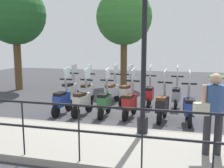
# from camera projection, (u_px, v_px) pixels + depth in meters

# --- Properties ---
(ground_plane) EXTENTS (28.00, 28.00, 0.00)m
(ground_plane) POSITION_uv_depth(u_px,v_px,m) (125.00, 111.00, 8.63)
(ground_plane) COLOR #38383D
(promenade_walkway) EXTENTS (2.20, 20.00, 0.15)m
(promenade_walkway) POSITION_uv_depth(u_px,v_px,m) (97.00, 143.00, 5.60)
(promenade_walkway) COLOR gray
(promenade_walkway) RESTS_ON ground_plane
(fence_railing) EXTENTS (0.04, 16.03, 1.07)m
(fence_railing) POSITION_uv_depth(u_px,v_px,m) (79.00, 122.00, 4.47)
(fence_railing) COLOR black
(fence_railing) RESTS_ON promenade_walkway
(lamp_post_near) EXTENTS (0.26, 0.90, 4.31)m
(lamp_post_near) POSITION_uv_depth(u_px,v_px,m) (144.00, 54.00, 5.79)
(lamp_post_near) COLOR black
(lamp_post_near) RESTS_ON promenade_walkway
(pedestrian_with_bag) EXTENTS (0.40, 0.63, 1.59)m
(pedestrian_with_bag) POSITION_uv_depth(u_px,v_px,m) (213.00, 108.00, 4.73)
(pedestrian_with_bag) COLOR #28282D
(pedestrian_with_bag) RESTS_ON promenade_walkway
(tree_large) EXTENTS (3.01, 3.01, 5.28)m
(tree_large) POSITION_uv_depth(u_px,v_px,m) (15.00, 15.00, 12.30)
(tree_large) COLOR brown
(tree_large) RESTS_ON ground_plane
(tree_distant) EXTENTS (3.01, 3.01, 5.26)m
(tree_distant) POSITION_uv_depth(u_px,v_px,m) (124.00, 17.00, 13.38)
(tree_distant) COLOR brown
(tree_distant) RESTS_ON ground_plane
(potted_palm) EXTENTS (1.06, 0.66, 1.05)m
(potted_palm) POSITION_uv_depth(u_px,v_px,m) (216.00, 90.00, 10.17)
(potted_palm) COLOR #9E5B3D
(potted_palm) RESTS_ON ground_plane
(scooter_near_0) EXTENTS (1.23, 0.44, 1.54)m
(scooter_near_0) POSITION_uv_depth(u_px,v_px,m) (189.00, 107.00, 7.20)
(scooter_near_0) COLOR black
(scooter_near_0) RESTS_ON ground_plane
(scooter_near_1) EXTENTS (1.23, 0.46, 1.54)m
(scooter_near_1) POSITION_uv_depth(u_px,v_px,m) (162.00, 105.00, 7.48)
(scooter_near_1) COLOR black
(scooter_near_1) RESTS_ON ground_plane
(scooter_near_2) EXTENTS (1.23, 0.46, 1.54)m
(scooter_near_2) POSITION_uv_depth(u_px,v_px,m) (130.00, 102.00, 7.80)
(scooter_near_2) COLOR black
(scooter_near_2) RESTS_ON ground_plane
(scooter_near_3) EXTENTS (1.23, 0.44, 1.54)m
(scooter_near_3) POSITION_uv_depth(u_px,v_px,m) (105.00, 101.00, 7.94)
(scooter_near_3) COLOR black
(scooter_near_3) RESTS_ON ground_plane
(scooter_near_4) EXTENTS (1.22, 0.48, 1.54)m
(scooter_near_4) POSITION_uv_depth(u_px,v_px,m) (82.00, 101.00, 8.06)
(scooter_near_4) COLOR black
(scooter_near_4) RESTS_ON ground_plane
(scooter_near_5) EXTENTS (1.23, 0.44, 1.54)m
(scooter_near_5) POSITION_uv_depth(u_px,v_px,m) (62.00, 100.00, 8.17)
(scooter_near_5) COLOR black
(scooter_near_5) RESTS_ON ground_plane
(scooter_far_0) EXTENTS (1.23, 0.44, 1.54)m
(scooter_far_0) POSITION_uv_depth(u_px,v_px,m) (176.00, 95.00, 8.93)
(scooter_far_0) COLOR black
(scooter_far_0) RESTS_ON ground_plane
(scooter_far_1) EXTENTS (1.23, 0.44, 1.54)m
(scooter_far_1) POSITION_uv_depth(u_px,v_px,m) (149.00, 94.00, 9.14)
(scooter_far_1) COLOR black
(scooter_far_1) RESTS_ON ground_plane
(scooter_far_2) EXTENTS (1.20, 0.55, 1.54)m
(scooter_far_2) POSITION_uv_depth(u_px,v_px,m) (127.00, 92.00, 9.49)
(scooter_far_2) COLOR black
(scooter_far_2) RESTS_ON ground_plane
(scooter_far_3) EXTENTS (1.21, 0.52, 1.54)m
(scooter_far_3) POSITION_uv_depth(u_px,v_px,m) (112.00, 91.00, 9.70)
(scooter_far_3) COLOR black
(scooter_far_3) RESTS_ON ground_plane
(scooter_far_4) EXTENTS (1.23, 0.44, 1.54)m
(scooter_far_4) POSITION_uv_depth(u_px,v_px,m) (87.00, 91.00, 9.77)
(scooter_far_4) COLOR black
(scooter_far_4) RESTS_ON ground_plane
(scooter_far_5) EXTENTS (1.22, 0.50, 1.54)m
(scooter_far_5) POSITION_uv_depth(u_px,v_px,m) (70.00, 90.00, 10.00)
(scooter_far_5) COLOR black
(scooter_far_5) RESTS_ON ground_plane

